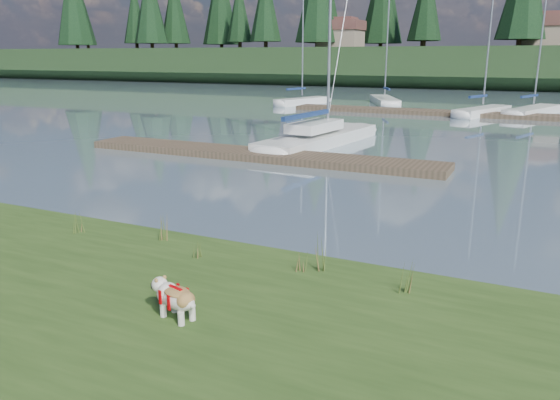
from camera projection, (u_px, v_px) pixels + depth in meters
The scene contains 23 objects.
ground at pixel (440, 115), 39.65m from camera, with size 200.00×200.00×0.00m, color gray.
bank at pixel (20, 330), 8.25m from camera, with size 60.00×9.00×0.35m, color #344F1D.
ridge at pixel (495, 68), 76.47m from camera, with size 200.00×20.00×5.00m, color black.
bulldog at pixel (176, 297), 8.16m from camera, with size 0.94×0.52×0.55m.
sailboat_main at pixel (327, 134), 26.90m from camera, with size 3.12×10.43×14.62m.
dock_near at pixel (255, 154), 22.99m from camera, with size 16.00×2.00×0.30m, color #4C3D2C.
dock_far at pixel (469, 114), 38.77m from camera, with size 26.00×2.20×0.30m, color #4C3D2C.
sailboat_bg_0 at pixel (306, 100), 48.17m from camera, with size 3.31×6.83×9.92m.
sailboat_bg_1 at pixel (383, 100), 49.14m from camera, with size 4.87×8.31×12.42m.
sailboat_bg_2 at pixel (486, 110), 39.58m from camera, with size 3.82×7.33×11.01m.
sailboat_bg_3 at pixel (537, 110), 39.96m from camera, with size 4.20×8.33×12.09m.
weed_0 at pixel (164, 228), 11.63m from camera, with size 0.17×0.14×0.64m.
weed_1 at pixel (198, 250), 10.65m from camera, with size 0.17×0.14×0.40m.
weed_2 at pixel (320, 255), 9.99m from camera, with size 0.17×0.14×0.71m.
weed_3 at pixel (79, 224), 12.14m from camera, with size 0.17×0.14×0.50m.
weed_4 at pixel (302, 262), 9.97m from camera, with size 0.17×0.14×0.43m.
weed_5 at pixel (407, 277), 9.04m from camera, with size 0.17×0.14×0.68m.
mud_lip at pixel (188, 247), 12.11m from camera, with size 60.00×0.50×0.14m, color #33281C.
conifer_0 at pixel (150, 3), 91.64m from camera, with size 5.72×5.72×14.15m.
conifer_1 at pixel (239, 10), 89.20m from camera, with size 4.40×4.40×11.30m.
conifer_3 at pixel (426, 0), 77.40m from camera, with size 4.84×4.84×12.25m.
house_0 at pixel (341, 34), 81.82m from camera, with size 6.30×5.30×4.65m.
house_1 at pixel (547, 30), 70.98m from camera, with size 6.30×5.30×4.65m.
Camera 1 is at (6.79, -11.02, 4.20)m, focal length 35.00 mm.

